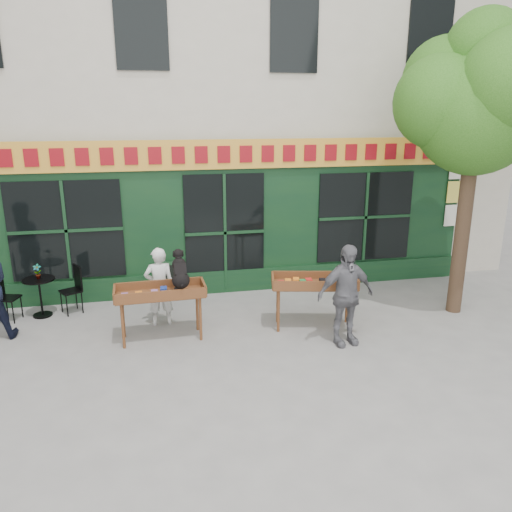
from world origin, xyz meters
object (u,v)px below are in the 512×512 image
at_px(man_right, 345,295).
at_px(bistro_table, 40,290).
at_px(dog, 180,268).
at_px(book_cart_right, 314,285).
at_px(book_cart_center, 160,295).
at_px(woman, 160,286).

xyz_separation_m(man_right, bistro_table, (-5.30, 2.33, -0.33)).
height_order(dog, bistro_table, dog).
bearing_deg(book_cart_right, book_cart_center, -169.04).
height_order(man_right, bistro_table, man_right).
distance_m(dog, man_right, 2.83).
height_order(woman, bistro_table, woman).
bearing_deg(bistro_table, dog, -30.93).
height_order(dog, book_cart_right, dog).
distance_m(book_cart_center, book_cart_right, 2.74).
xyz_separation_m(dog, man_right, (2.69, -0.77, -0.41)).
bearing_deg(book_cart_center, book_cart_right, -3.49).
bearing_deg(bistro_table, book_cart_right, -17.55).
height_order(book_cart_center, book_cart_right, same).
distance_m(book_cart_center, dog, 0.59).
relative_size(dog, man_right, 0.34).
bearing_deg(book_cart_center, man_right, -17.11).
distance_m(man_right, bistro_table, 5.80).
bearing_deg(book_cart_center, woman, 87.95).
xyz_separation_m(book_cart_right, man_right, (0.30, -0.75, 0.06)).
height_order(dog, woman, dog).
xyz_separation_m(book_cart_center, dog, (0.35, -0.05, 0.47)).
height_order(woman, man_right, man_right).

